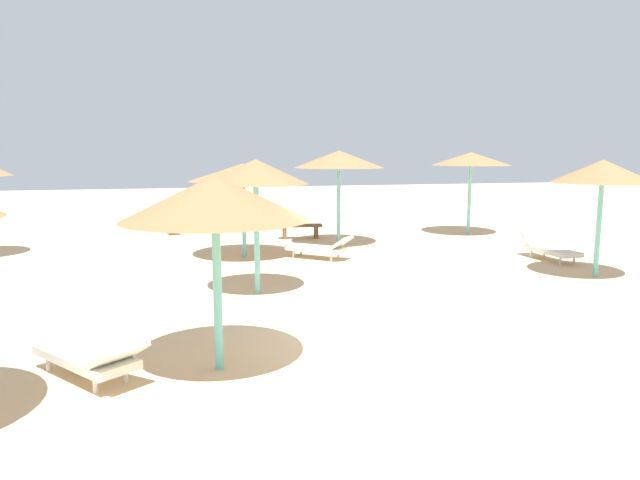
% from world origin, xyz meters
% --- Properties ---
extents(ground_plane, '(80.00, 80.00, 0.00)m').
position_xyz_m(ground_plane, '(0.00, 0.00, 0.00)').
color(ground_plane, '#DBBA8C').
extents(parasol_0, '(2.55, 2.55, 2.70)m').
position_xyz_m(parasol_0, '(-2.37, -0.61, 2.39)').
color(parasol_0, '#6BC6BC').
rests_on(parasol_0, ground).
extents(parasol_1, '(3.05, 3.05, 2.67)m').
position_xyz_m(parasol_1, '(-0.98, 7.94, 2.40)').
color(parasol_1, '#6BC6BC').
rests_on(parasol_1, ground).
extents(parasol_2, '(2.34, 2.34, 2.82)m').
position_xyz_m(parasol_2, '(6.96, 3.28, 2.53)').
color(parasol_2, '#6BC6BC').
rests_on(parasol_2, ground).
extents(parasol_6, '(2.81, 2.81, 2.96)m').
position_xyz_m(parasol_6, '(7.52, 10.66, 2.72)').
color(parasol_6, '#6BC6BC').
rests_on(parasol_6, ground).
extents(parasol_8, '(2.89, 2.89, 3.02)m').
position_xyz_m(parasol_8, '(2.24, 9.44, 2.74)').
color(parasol_8, '#6BC6BC').
rests_on(parasol_8, ground).
extents(parasol_9, '(2.22, 2.22, 2.85)m').
position_xyz_m(parasol_9, '(-1.22, 3.66, 2.57)').
color(parasol_9, '#6BC6BC').
rests_on(parasol_9, ground).
extents(lounger_0, '(1.66, 1.91, 0.66)m').
position_xyz_m(lounger_0, '(-4.06, -0.57, 0.31)').
color(lounger_0, silver).
rests_on(lounger_0, ground).
extents(lounger_1, '(1.85, 1.73, 0.69)m').
position_xyz_m(lounger_1, '(1.06, 7.19, 0.31)').
color(lounger_1, silver).
rests_on(lounger_1, ground).
extents(lounger_2, '(0.75, 1.92, 0.71)m').
position_xyz_m(lounger_2, '(7.21, 5.46, 0.32)').
color(lounger_2, silver).
rests_on(lounger_2, ground).
extents(bench_0, '(0.67, 1.55, 0.49)m').
position_xyz_m(bench_0, '(-3.02, 13.52, 0.35)').
color(bench_0, brown).
rests_on(bench_0, ground).
extents(bench_1, '(1.54, 0.57, 0.49)m').
position_xyz_m(bench_1, '(1.34, 11.11, 0.35)').
color(bench_1, brown).
rests_on(bench_1, ground).
extents(bench_2, '(1.54, 0.56, 0.49)m').
position_xyz_m(bench_2, '(0.43, 13.68, 0.35)').
color(bench_2, brown).
rests_on(bench_2, ground).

